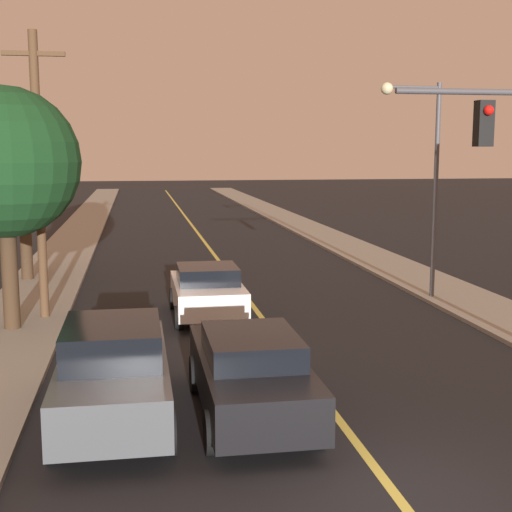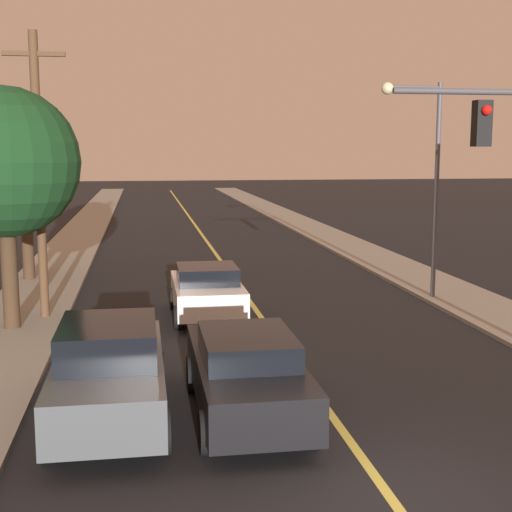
# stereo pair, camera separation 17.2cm
# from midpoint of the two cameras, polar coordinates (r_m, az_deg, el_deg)

# --- Properties ---
(ground_plane) EXTENTS (200.00, 200.00, 0.00)m
(ground_plane) POSITION_cam_midpoint_polar(r_m,az_deg,el_deg) (10.13, 11.03, -18.83)
(ground_plane) COLOR black
(road_surface) EXTENTS (10.58, 80.00, 0.01)m
(road_surface) POSITION_cam_midpoint_polar(r_m,az_deg,el_deg) (44.76, -5.32, 2.55)
(road_surface) COLOR black
(road_surface) RESTS_ON ground
(sidewalk_left) EXTENTS (2.50, 80.00, 0.12)m
(sidewalk_left) POSITION_cam_midpoint_polar(r_m,az_deg,el_deg) (44.75, -13.71, 2.41)
(sidewalk_left) COLOR gray
(sidewalk_left) RESTS_ON ground
(sidewalk_right) EXTENTS (2.50, 80.00, 0.12)m
(sidewalk_right) POSITION_cam_midpoint_polar(r_m,az_deg,el_deg) (45.70, 2.89, 2.76)
(sidewalk_right) COLOR gray
(sidewalk_right) RESTS_ON ground
(car_near_lane_front) EXTENTS (1.87, 4.69, 1.54)m
(car_near_lane_front) POSITION_cam_midpoint_polar(r_m,az_deg,el_deg) (12.50, -0.86, -9.27)
(car_near_lane_front) COLOR black
(car_near_lane_front) RESTS_ON ground
(car_near_lane_second) EXTENTS (1.95, 3.91, 1.48)m
(car_near_lane_second) POSITION_cam_midpoint_polar(r_m,az_deg,el_deg) (19.76, -4.17, -2.80)
(car_near_lane_second) COLOR white
(car_near_lane_second) RESTS_ON ground
(car_outer_lane_front) EXTENTS (1.92, 4.76, 1.78)m
(car_outer_lane_front) POSITION_cam_midpoint_polar(r_m,az_deg,el_deg) (12.46, -11.72, -9.03)
(car_outer_lane_front) COLOR #474C51
(car_outer_lane_front) RESTS_ON ground
(streetlamp_right) EXTENTS (1.88, 0.36, 6.49)m
(streetlamp_right) POSITION_cam_midpoint_polar(r_m,az_deg,el_deg) (22.20, 12.93, 7.56)
(streetlamp_right) COLOR #47474C
(streetlamp_right) RESTS_ON ground
(utility_pole_left) EXTENTS (1.60, 0.24, 7.57)m
(utility_pole_left) POSITION_cam_midpoint_polar(r_m,az_deg,el_deg) (19.86, -17.24, 6.51)
(utility_pole_left) COLOR #513823
(utility_pole_left) RESTS_ON ground
(tree_left_near) EXTENTS (3.75, 3.75, 6.08)m
(tree_left_near) POSITION_cam_midpoint_polar(r_m,az_deg,el_deg) (18.80, -19.75, 7.01)
(tree_left_near) COLOR #3D2B1C
(tree_left_near) RESTS_ON ground
(tree_left_far) EXTENTS (3.68, 3.68, 6.33)m
(tree_left_far) POSITION_cam_midpoint_polar(r_m,az_deg,el_deg) (26.00, -18.43, 7.97)
(tree_left_far) COLOR #3D2B1C
(tree_left_far) RESTS_ON ground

